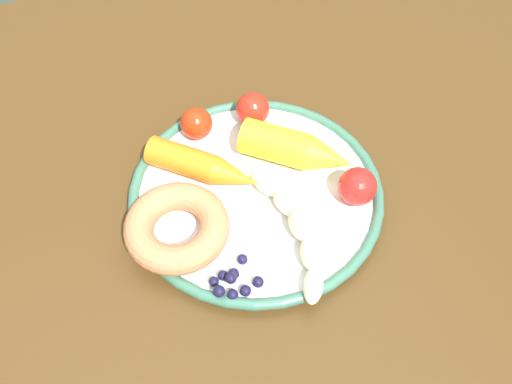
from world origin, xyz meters
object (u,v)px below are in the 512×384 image
object	(u,v)px
carrot_orange	(204,167)
tomato_far	(357,186)
dining_table	(226,257)
banana	(298,227)
tomato_near	(253,109)
blueberry_pile	(234,281)
tomato_mid	(197,123)
plate	(256,194)
carrot_yellow	(297,150)
donut	(177,227)

from	to	relation	value
carrot_orange	tomato_far	world-z (taller)	tomato_far
dining_table	tomato_far	size ratio (longest dim) A/B	26.29
banana	tomato_near	bearing A→B (deg)	-95.54
banana	blueberry_pile	bearing A→B (deg)	20.85
tomato_near	carrot_orange	bearing A→B (deg)	36.08
tomato_mid	banana	bearing A→B (deg)	107.11
plate	tomato_far	distance (m)	0.11
plate	blueberry_pile	size ratio (longest dim) A/B	5.46
banana	carrot_yellow	xyz separation A→B (m)	(-0.04, -0.09, 0.01)
carrot_yellow	banana	bearing A→B (deg)	66.63
blueberry_pile	carrot_orange	bearing A→B (deg)	-96.76
tomato_mid	blueberry_pile	bearing A→B (deg)	81.89
tomato_mid	tomato_far	bearing A→B (deg)	130.54
carrot_orange	blueberry_pile	distance (m)	0.14
carrot_yellow	tomato_mid	size ratio (longest dim) A/B	3.25
tomato_near	plate	bearing A→B (deg)	70.39
plate	carrot_yellow	distance (m)	0.07
blueberry_pile	plate	bearing A→B (deg)	-122.34
blueberry_pile	tomato_near	world-z (taller)	tomato_near
carrot_orange	dining_table	bearing A→B (deg)	90.03
plate	tomato_near	world-z (taller)	tomato_near
dining_table	donut	bearing A→B (deg)	8.82
carrot_yellow	tomato_far	size ratio (longest dim) A/B	2.94
plate	donut	bearing A→B (deg)	13.02
carrot_orange	tomato_far	bearing A→B (deg)	147.84
tomato_far	tomato_mid	bearing A→B (deg)	-49.46
carrot_yellow	donut	bearing A→B (deg)	16.52
banana	donut	bearing A→B (deg)	-20.90
plate	blueberry_pile	xyz separation A→B (m)	(0.06, 0.10, 0.01)
blueberry_pile	tomato_mid	bearing A→B (deg)	-98.11
dining_table	tomato_mid	world-z (taller)	tomato_mid
banana	tomato_mid	xyz separation A→B (m)	(0.05, -0.17, 0.01)
tomato_near	banana	bearing A→B (deg)	84.46
plate	blueberry_pile	bearing A→B (deg)	57.66
banana	tomato_far	distance (m)	0.08
plate	tomato_near	bearing A→B (deg)	-109.61
plate	banana	world-z (taller)	banana
donut	blueberry_pile	xyz separation A→B (m)	(-0.03, 0.08, -0.01)
donut	tomato_near	bearing A→B (deg)	-136.88
carrot_orange	donut	size ratio (longest dim) A/B	1.08
plate	carrot_yellow	bearing A→B (deg)	-158.04
banana	carrot_yellow	world-z (taller)	carrot_yellow
carrot_yellow	carrot_orange	bearing A→B (deg)	-10.09
carrot_orange	tomato_near	bearing A→B (deg)	-143.92
banana	tomato_mid	world-z (taller)	tomato_mid
tomato_mid	tomato_far	world-z (taller)	tomato_far
tomato_mid	tomato_far	distance (m)	0.20
carrot_orange	tomato_mid	bearing A→B (deg)	-101.08
banana	tomato_far	world-z (taller)	tomato_far
banana	carrot_orange	bearing A→B (deg)	-59.09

